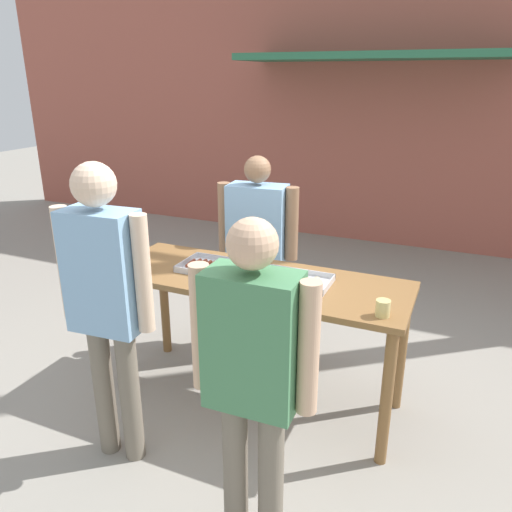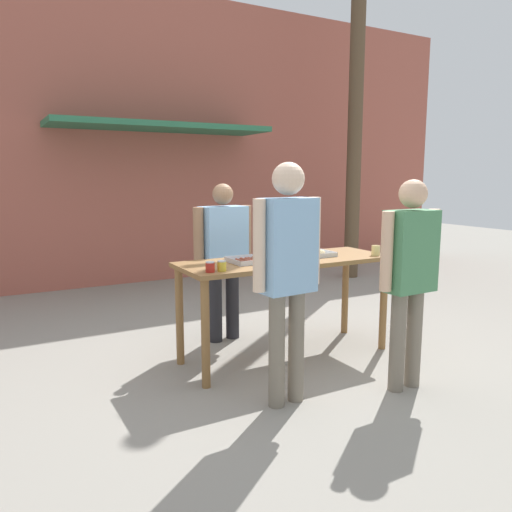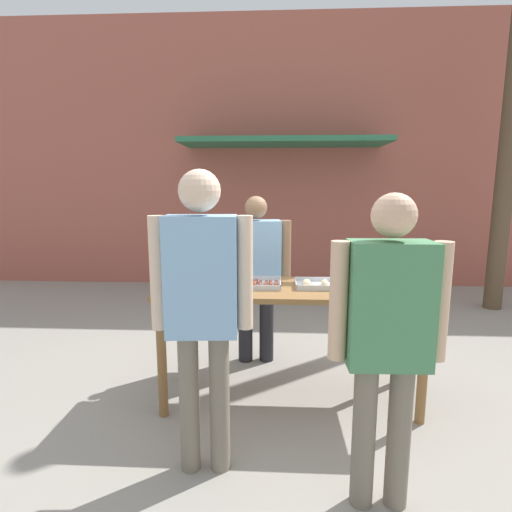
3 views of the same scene
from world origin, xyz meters
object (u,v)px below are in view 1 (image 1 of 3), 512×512
Objects in this scene: condiment_jar_ketchup at (137,267)px; person_customer_holding_hotdog at (106,292)px; condiment_jar_mustard at (125,265)px; food_tray_buns at (295,280)px; person_customer_with_cup at (253,366)px; beer_cup at (383,308)px; person_server_behind_table at (257,239)px; food_tray_sausages at (215,268)px.

condiment_jar_ketchup is 0.05× the size of person_customer_holding_hotdog.
person_customer_holding_hotdog is at bearing -60.33° from condiment_jar_mustard.
food_tray_buns is 1.11m from person_customer_with_cup.
person_customer_with_cup is at bearing 162.77° from person_customer_holding_hotdog.
person_server_behind_table reaches higher than beer_cup.
condiment_jar_ketchup is at bearing -165.91° from food_tray_buns.
person_customer_with_cup is at bearing -32.16° from condiment_jar_mustard.
condiment_jar_mustard is 1.12m from person_server_behind_table.
condiment_jar_mustard is 0.70m from person_customer_holding_hotdog.
condiment_jar_ketchup is at bearing -72.10° from person_customer_holding_hotdog.
person_server_behind_table is at bearing -102.34° from person_customer_holding_hotdog.
condiment_jar_mustard is at bearing -64.37° from person_customer_holding_hotdog.
food_tray_sausages is 0.70m from person_server_behind_table.
condiment_jar_mustard is 1.00× the size of condiment_jar_ketchup.
person_server_behind_table is (-1.17, 0.96, -0.03)m from beer_cup.
condiment_jar_ketchup is (-1.04, -0.26, 0.02)m from food_tray_buns.
condiment_jar_ketchup reaches higher than food_tray_sausages.
food_tray_buns is 5.37× the size of condiment_jar_mustard.
food_tray_sausages is 0.90m from person_customer_holding_hotdog.
person_customer_holding_hotdog is (-1.40, -0.61, 0.10)m from beer_cup.
food_tray_buns is 1.18m from person_customer_holding_hotdog.
person_customer_with_cup reaches higher than food_tray_buns.
person_customer_holding_hotdog reaches higher than food_tray_buns.
condiment_jar_mustard is 0.05× the size of person_customer_holding_hotdog.
food_tray_buns is 5.37× the size of condiment_jar_ketchup.
food_tray_sausages is 0.27× the size of person_customer_holding_hotdog.
person_customer_holding_hotdog is at bearing -14.53° from person_customer_with_cup.
beer_cup is at bearing -12.17° from food_tray_sausages.
food_tray_buns is 4.75× the size of beer_cup.
food_tray_sausages is at bearing -108.17° from person_customer_holding_hotdog.
food_tray_buns is 0.28× the size of person_server_behind_table.
person_customer_with_cup is (0.76, -1.09, 0.05)m from food_tray_sausages.
condiment_jar_mustard is 0.05× the size of person_customer_with_cup.
person_customer_holding_hotdog reaches higher than food_tray_sausages.
person_customer_holding_hotdog is 1.01m from person_customer_with_cup.
person_customer_holding_hotdog reaches higher than person_customer_with_cup.
person_customer_with_cup is at bearing -80.34° from food_tray_buns.
condiment_jar_mustard is at bearing -155.18° from food_tray_sausages.
condiment_jar_ketchup is 1.48m from person_customer_with_cup.
condiment_jar_ketchup is at bearing -121.66° from person_server_behind_table.
person_customer_holding_hotdog is at bearing -103.95° from person_server_behind_table.
person_customer_holding_hotdog is 1.07× the size of person_customer_with_cup.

